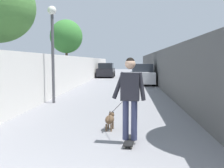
# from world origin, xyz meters

# --- Properties ---
(ground_plane) EXTENTS (80.00, 80.00, 0.00)m
(ground_plane) POSITION_xyz_m (14.00, 0.00, 0.00)
(ground_plane) COLOR gray
(wall_left) EXTENTS (48.00, 0.30, 2.06)m
(wall_left) POSITION_xyz_m (12.00, 2.89, 1.03)
(wall_left) COLOR silver
(wall_left) RESTS_ON ground
(fence_right) EXTENTS (48.00, 0.30, 2.44)m
(fence_right) POSITION_xyz_m (12.00, -2.89, 1.22)
(fence_right) COLOR #4C4C4C
(fence_right) RESTS_ON ground
(tree_left_near) EXTENTS (2.69, 2.69, 5.17)m
(tree_left_near) POSITION_xyz_m (19.00, 4.47, 3.77)
(tree_left_near) COLOR #473523
(tree_left_near) RESTS_ON ground
(lamp_post) EXTENTS (0.36, 0.36, 3.97)m
(lamp_post) POSITION_xyz_m (8.00, 2.34, 2.75)
(lamp_post) COLOR #4C4C51
(lamp_post) RESTS_ON ground
(skateboard) EXTENTS (0.82, 0.29, 0.08)m
(skateboard) POSITION_xyz_m (2.82, -0.83, 0.07)
(skateboard) COLOR black
(skateboard) RESTS_ON ground
(person_skateboarder) EXTENTS (0.26, 0.72, 1.73)m
(person_skateboarder) POSITION_xyz_m (2.82, -0.83, 1.10)
(person_skateboarder) COLOR #333859
(person_skateboarder) RESTS_ON skateboard
(dog) EXTENTS (1.40, 0.65, 1.06)m
(dog) POSITION_xyz_m (3.91, -0.33, 0.27)
(dog) COLOR brown
(dog) RESTS_ON ground
(car_near) EXTENTS (3.99, 1.80, 1.54)m
(car_near) POSITION_xyz_m (17.05, -1.74, 0.71)
(car_near) COLOR silver
(car_near) RESTS_ON ground
(car_far) EXTENTS (4.04, 1.80, 1.54)m
(car_far) POSITION_xyz_m (25.55, 1.74, 0.71)
(car_far) COLOR black
(car_far) RESTS_ON ground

